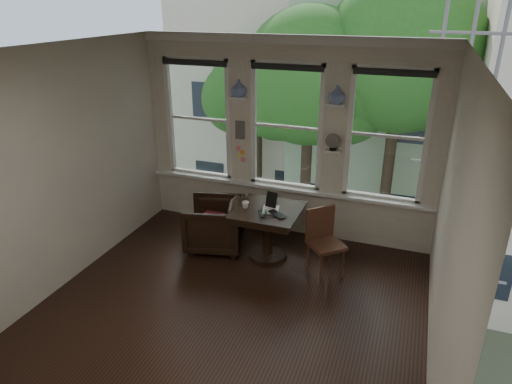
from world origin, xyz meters
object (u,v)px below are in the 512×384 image
at_px(table, 268,233).
at_px(mug, 245,205).
at_px(side_chair_right, 326,244).
at_px(laptop, 275,215).
at_px(armchair_left, 214,225).

xyz_separation_m(table, mug, (-0.31, -0.06, 0.42)).
xyz_separation_m(side_chair_right, mug, (-1.19, 0.12, 0.34)).
relative_size(side_chair_right, laptop, 3.13).
relative_size(table, armchair_left, 1.09).
distance_m(table, mug, 0.53).
relative_size(table, side_chair_right, 0.98).
relative_size(table, mug, 8.81).
height_order(table, side_chair_right, side_chair_right).
height_order(laptop, mug, mug).
bearing_deg(mug, table, 11.38).
height_order(armchair_left, laptop, laptop).
distance_m(table, laptop, 0.45).
bearing_deg(table, side_chair_right, -11.50).
bearing_deg(armchair_left, side_chair_right, 70.87).
bearing_deg(mug, armchair_left, 174.92).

